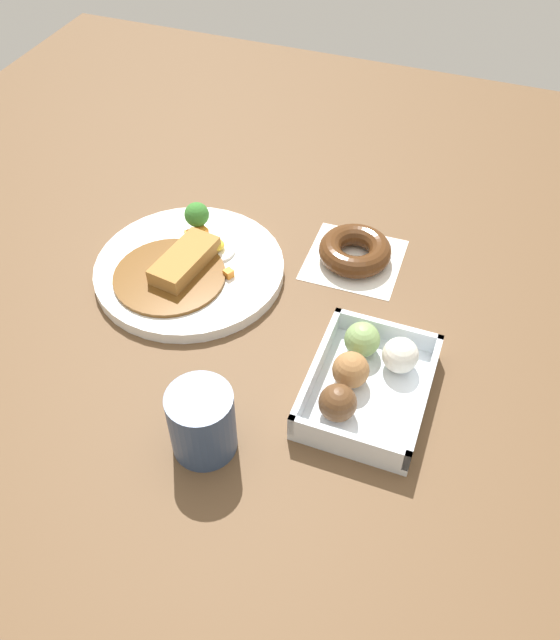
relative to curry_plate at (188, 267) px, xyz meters
The scene contains 5 objects.
ground_plane 0.13m from the curry_plate, 79.44° to the left, with size 1.60×1.60×0.00m, color brown.
curry_plate is the anchor object (origin of this frame).
donut_box 0.33m from the curry_plate, 68.52° to the left, with size 0.19×0.15×0.06m.
chocolate_ring_donut 0.25m from the curry_plate, 117.42° to the left, with size 0.14×0.14×0.04m.
coffee_mug 0.30m from the curry_plate, 29.42° to the left, with size 0.08×0.08×0.09m, color #33476B.
Camera 1 is at (0.61, 0.25, 0.67)m, focal length 36.94 mm.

